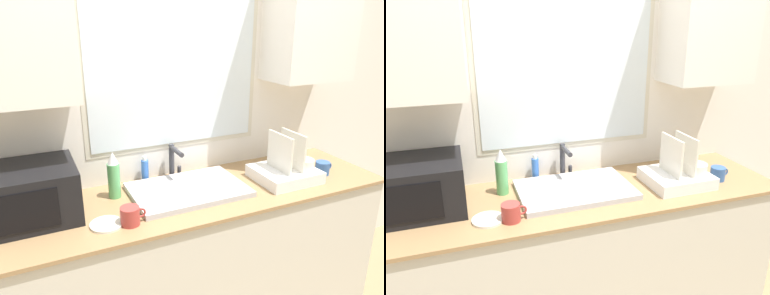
{
  "view_description": "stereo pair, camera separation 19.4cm",
  "coord_description": "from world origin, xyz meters",
  "views": [
    {
      "loc": [
        -0.82,
        -1.39,
        1.82
      ],
      "look_at": [
        -0.05,
        0.28,
        1.18
      ],
      "focal_mm": 35.0,
      "sensor_mm": 36.0,
      "label": 1
    },
    {
      "loc": [
        -0.64,
        -1.46,
        1.82
      ],
      "look_at": [
        -0.05,
        0.28,
        1.18
      ],
      "focal_mm": 35.0,
      "sensor_mm": 36.0,
      "label": 2
    }
  ],
  "objects": [
    {
      "name": "dish_rack",
      "position": [
        0.56,
        0.24,
        0.96
      ],
      "size": [
        0.35,
        0.31,
        0.29
      ],
      "color": "white",
      "rests_on": "countertop"
    },
    {
      "name": "soap_bottle",
      "position": [
        -0.22,
        0.57,
        0.97
      ],
      "size": [
        0.04,
        0.04,
        0.16
      ],
      "color": "blue",
      "rests_on": "countertop"
    },
    {
      "name": "microwave",
      "position": [
        -0.84,
        0.39,
        1.03
      ],
      "size": [
        0.41,
        0.38,
        0.26
      ],
      "color": "black",
      "rests_on": "countertop"
    },
    {
      "name": "wall_back",
      "position": [
        0.0,
        0.61,
        1.42
      ],
      "size": [
        6.0,
        0.38,
        2.6
      ],
      "color": "silver",
      "rests_on": "ground_plane"
    },
    {
      "name": "sink_basin",
      "position": [
        -0.05,
        0.33,
        0.91
      ],
      "size": [
        0.63,
        0.42,
        0.03
      ],
      "color": "#B2B2B7",
      "rests_on": "countertop"
    },
    {
      "name": "faucet",
      "position": [
        -0.04,
        0.54,
        1.02
      ],
      "size": [
        0.08,
        0.18,
        0.21
      ],
      "color": "#333338",
      "rests_on": "countertop"
    },
    {
      "name": "mug_by_rack",
      "position": [
        0.81,
        0.21,
        0.94
      ],
      "size": [
        0.12,
        0.09,
        0.08
      ],
      "color": "#335999",
      "rests_on": "countertop"
    },
    {
      "name": "spray_bottle",
      "position": [
        -0.43,
        0.44,
        1.02
      ],
      "size": [
        0.07,
        0.07,
        0.26
      ],
      "color": "#59B266",
      "rests_on": "countertop"
    },
    {
      "name": "small_plate",
      "position": [
        -0.54,
        0.17,
        0.9
      ],
      "size": [
        0.15,
        0.15,
        0.01
      ],
      "color": "silver",
      "rests_on": "countertop"
    },
    {
      "name": "countertop",
      "position": [
        0.0,
        0.31,
        0.45
      ],
      "size": [
        2.24,
        0.65,
        0.9
      ],
      "color": "beige",
      "rests_on": "ground_plane"
    },
    {
      "name": "mug_near_sink",
      "position": [
        -0.43,
        0.13,
        0.94
      ],
      "size": [
        0.12,
        0.09,
        0.09
      ],
      "color": "#A53833",
      "rests_on": "countertop"
    }
  ]
}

